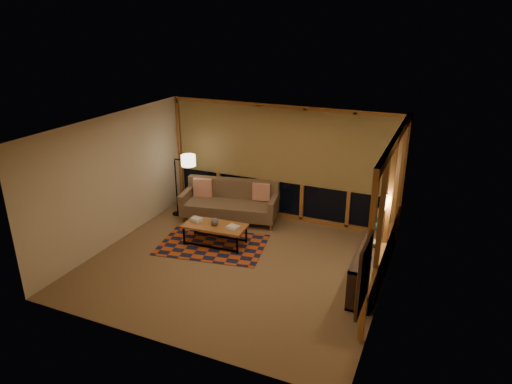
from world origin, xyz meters
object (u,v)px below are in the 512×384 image
at_px(coffee_table, 215,234).
at_px(bookshelf, 374,254).
at_px(floor_lamp, 176,184).
at_px(sofa, 230,202).

distance_m(coffee_table, bookshelf, 3.26).
distance_m(coffee_table, floor_lamp, 1.96).
distance_m(sofa, bookshelf, 3.65).
height_order(sofa, coffee_table, sofa).
height_order(coffee_table, bookshelf, bookshelf).
xyz_separation_m(sofa, bookshelf, (3.51, -1.00, -0.09)).
relative_size(sofa, floor_lamp, 1.44).
bearing_deg(coffee_table, bookshelf, 0.10).
distance_m(floor_lamp, bookshelf, 4.91).
relative_size(coffee_table, bookshelf, 0.45).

